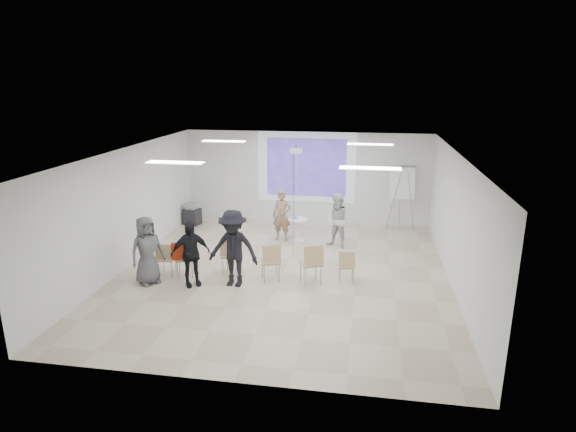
% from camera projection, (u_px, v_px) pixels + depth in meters
% --- Properties ---
extents(floor, '(8.00, 9.00, 0.10)m').
position_uv_depth(floor, '(283.00, 275.00, 11.93)').
color(floor, beige).
rests_on(floor, ground).
extents(ceiling, '(8.00, 9.00, 0.10)m').
position_uv_depth(ceiling, '(282.00, 150.00, 11.07)').
color(ceiling, white).
rests_on(ceiling, wall_back).
extents(wall_back, '(8.00, 0.10, 3.00)m').
position_uv_depth(wall_back, '(306.00, 178.00, 15.81)').
color(wall_back, silver).
rests_on(wall_back, floor).
extents(wall_left, '(0.10, 9.00, 3.00)m').
position_uv_depth(wall_left, '(125.00, 208.00, 12.13)').
color(wall_left, silver).
rests_on(wall_left, floor).
extents(wall_right, '(0.10, 9.00, 3.00)m').
position_uv_depth(wall_right, '(459.00, 223.00, 10.87)').
color(wall_right, silver).
rests_on(wall_right, floor).
extents(projection_halo, '(3.20, 0.01, 2.30)m').
position_uv_depth(projection_halo, '(306.00, 167.00, 15.65)').
color(projection_halo, silver).
rests_on(projection_halo, wall_back).
extents(projection_image, '(2.60, 0.01, 1.90)m').
position_uv_depth(projection_image, '(306.00, 167.00, 15.64)').
color(projection_image, '#3C2FA1').
rests_on(projection_image, wall_back).
extents(pedestal_table, '(0.73, 0.73, 0.73)m').
position_uv_depth(pedestal_table, '(298.00, 229.00, 14.10)').
color(pedestal_table, white).
rests_on(pedestal_table, floor).
extents(player_left, '(0.67, 0.49, 1.72)m').
position_uv_depth(player_left, '(282.00, 212.00, 14.11)').
color(player_left, '#98785D').
rests_on(player_left, floor).
extents(player_right, '(1.04, 0.96, 1.73)m').
position_uv_depth(player_right, '(338.00, 218.00, 13.50)').
color(player_right, silver).
rests_on(player_right, floor).
extents(controller_left, '(0.05, 0.12, 0.04)m').
position_uv_depth(controller_left, '(289.00, 201.00, 14.25)').
color(controller_left, silver).
rests_on(controller_left, player_left).
extents(controller_right, '(0.09, 0.13, 0.04)m').
position_uv_depth(controller_right, '(333.00, 205.00, 13.68)').
color(controller_right, white).
rests_on(controller_right, player_right).
extents(chair_far_left, '(0.42, 0.45, 0.84)m').
position_uv_depth(chair_far_left, '(166.00, 257.00, 11.63)').
color(chair_far_left, tan).
rests_on(chair_far_left, floor).
extents(chair_left_mid, '(0.53, 0.55, 0.91)m').
position_uv_depth(chair_left_mid, '(184.00, 256.00, 11.53)').
color(chair_left_mid, tan).
rests_on(chair_left_mid, floor).
extents(chair_left_inner, '(0.44, 0.48, 0.93)m').
position_uv_depth(chair_left_inner, '(230.00, 253.00, 11.70)').
color(chair_left_inner, '#D0B878').
rests_on(chair_left_inner, floor).
extents(chair_center, '(0.57, 0.59, 0.94)m').
position_uv_depth(chair_center, '(271.00, 259.00, 11.31)').
color(chair_center, tan).
rests_on(chair_center, floor).
extents(chair_right_inner, '(0.63, 0.65, 1.00)m').
position_uv_depth(chair_right_inner, '(312.00, 261.00, 11.11)').
color(chair_right_inner, tan).
rests_on(chair_right_inner, floor).
extents(chair_right_far, '(0.42, 0.44, 0.82)m').
position_uv_depth(chair_right_far, '(347.00, 264.00, 11.22)').
color(chair_right_far, tan).
rests_on(chair_right_far, floor).
extents(red_jacket, '(0.45, 0.21, 0.42)m').
position_uv_depth(red_jacket, '(181.00, 251.00, 11.35)').
color(red_jacket, '#B12E15').
rests_on(red_jacket, chair_left_mid).
extents(laptop, '(0.35, 0.26, 0.03)m').
position_uv_depth(laptop, '(232.00, 254.00, 11.81)').
color(laptop, black).
rests_on(laptop, chair_left_inner).
extents(audience_left, '(1.21, 1.10, 1.78)m').
position_uv_depth(audience_left, '(190.00, 249.00, 11.00)').
color(audience_left, black).
rests_on(audience_left, floor).
extents(audience_mid, '(1.39, 0.85, 2.06)m').
position_uv_depth(audience_mid, '(233.00, 243.00, 10.96)').
color(audience_mid, black).
rests_on(audience_mid, floor).
extents(audience_outer, '(1.02, 1.05, 1.82)m').
position_uv_depth(audience_outer, '(147.00, 246.00, 11.11)').
color(audience_outer, '#5B5B60').
rests_on(audience_outer, floor).
extents(flipchart_easel, '(0.89, 0.68, 2.07)m').
position_uv_depth(flipchart_easel, '(402.00, 183.00, 14.88)').
color(flipchart_easel, gray).
rests_on(flipchart_easel, floor).
extents(av_cart, '(0.58, 0.50, 0.76)m').
position_uv_depth(av_cart, '(192.00, 214.00, 15.77)').
color(av_cart, black).
rests_on(av_cart, floor).
extents(ceiling_projector, '(0.30, 0.25, 3.00)m').
position_uv_depth(ceiling_projector, '(296.00, 156.00, 12.56)').
color(ceiling_projector, white).
rests_on(ceiling_projector, ceiling).
extents(fluor_panel_nw, '(1.20, 0.30, 0.02)m').
position_uv_depth(fluor_panel_nw, '(224.00, 141.00, 13.30)').
color(fluor_panel_nw, white).
rests_on(fluor_panel_nw, ceiling).
extents(fluor_panel_ne, '(1.20, 0.30, 0.02)m').
position_uv_depth(fluor_panel_ne, '(370.00, 144.00, 12.67)').
color(fluor_panel_ne, white).
rests_on(fluor_panel_ne, ceiling).
extents(fluor_panel_sw, '(1.20, 0.30, 0.02)m').
position_uv_depth(fluor_panel_sw, '(175.00, 162.00, 9.98)').
color(fluor_panel_sw, white).
rests_on(fluor_panel_sw, ceiling).
extents(fluor_panel_se, '(1.20, 0.30, 0.02)m').
position_uv_depth(fluor_panel_se, '(370.00, 168.00, 9.35)').
color(fluor_panel_se, white).
rests_on(fluor_panel_se, ceiling).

